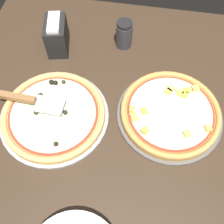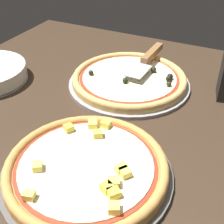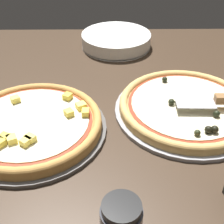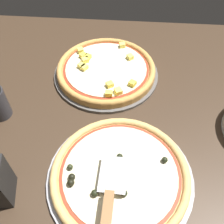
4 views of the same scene
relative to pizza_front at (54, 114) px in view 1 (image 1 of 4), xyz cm
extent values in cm
cube|color=#38281C|center=(-2.24, 17.22, -4.04)|extent=(120.20, 112.49, 3.60)
cylinder|color=#939399|center=(0.03, 0.01, -1.74)|extent=(36.88, 36.88, 1.00)
cylinder|color=#DBAD60|center=(0.03, 0.01, -0.49)|extent=(34.67, 34.67, 1.50)
torus|color=#DBAD60|center=(0.03, 0.01, 0.26)|extent=(34.67, 34.67, 2.05)
cylinder|color=maroon|center=(0.03, 0.01, 0.34)|extent=(30.13, 30.13, 0.15)
cylinder|color=beige|center=(0.03, 0.01, 0.46)|extent=(28.43, 28.43, 0.40)
sphere|color=black|center=(1.21, -5.32, 1.47)|extent=(1.62, 1.62, 1.62)
sphere|color=black|center=(-5.54, -5.90, 1.51)|extent=(1.69, 1.69, 1.69)
sphere|color=black|center=(10.98, 4.16, 1.42)|extent=(1.52, 1.52, 1.52)
sphere|color=black|center=(-11.50, -2.36, 1.52)|extent=(1.72, 1.72, 1.72)
sphere|color=#282D19|center=(-12.41, 0.32, 1.39)|extent=(1.46, 1.46, 1.46)
sphere|color=black|center=(-11.47, -3.79, 1.55)|extent=(1.78, 1.78, 1.78)
sphere|color=black|center=(-0.39, 4.12, 1.47)|extent=(1.63, 1.63, 1.63)
cylinder|color=#565451|center=(-7.10, 38.49, -1.74)|extent=(35.78, 35.78, 1.00)
cylinder|color=#C68E47|center=(-7.10, 38.49, -0.30)|extent=(33.64, 33.64, 1.88)
torus|color=#C68E47|center=(-7.10, 38.49, 0.64)|extent=(33.64, 33.64, 1.99)
cylinder|color=maroon|center=(-7.10, 38.49, 0.72)|extent=(29.24, 29.24, 0.15)
cylinder|color=beige|center=(-7.10, 38.49, 0.84)|extent=(27.58, 27.58, 0.40)
cube|color=#F9E05B|center=(-17.07, 46.16, 1.78)|extent=(2.68, 2.76, 1.48)
cube|color=yellow|center=(-15.60, 43.30, 1.78)|extent=(3.01, 3.02, 1.48)
cube|color=#F4D64C|center=(-5.02, 25.66, 1.78)|extent=(2.21, 1.72, 1.48)
cube|color=yellow|center=(-13.93, 42.65, 1.78)|extent=(2.65, 2.69, 1.48)
cube|color=#F4D64C|center=(-5.10, 29.64, 1.78)|extent=(2.77, 2.70, 1.48)
cube|color=yellow|center=(2.02, 30.68, 1.78)|extent=(2.75, 2.72, 1.48)
cube|color=#F9E05B|center=(-15.34, 37.80, 1.78)|extent=(2.90, 2.83, 1.48)
cube|color=#F9E05B|center=(-14.53, 40.99, 1.78)|extent=(2.86, 2.80, 1.48)
cube|color=#F9E05B|center=(-14.28, 37.08, 1.78)|extent=(2.77, 2.90, 1.48)
cube|color=#F9E05B|center=(-2.43, 50.42, 1.78)|extent=(2.40, 2.23, 1.48)
cube|color=#F9E05B|center=(0.85, 43.88, 1.78)|extent=(2.73, 2.79, 1.48)
cube|color=#F9E05B|center=(-2.06, 26.93, 1.78)|extent=(2.91, 2.98, 1.48)
cube|color=#B7B7BC|center=(-1.60, -1.34, 2.56)|extent=(6.82, 9.72, 0.24)
cube|color=olive|center=(-1.99, -13.17, 3.44)|extent=(2.66, 14.23, 2.00)
cylinder|color=#333338|center=(-37.28, 18.27, 2.67)|extent=(6.47, 6.47, 9.83)
cylinder|color=black|center=(-37.28, 18.27, 8.29)|extent=(5.96, 5.96, 1.40)
cube|color=black|center=(-31.42, -6.99, 3.79)|extent=(14.05, 10.20, 12.07)
cube|color=white|center=(-31.42, -6.99, 10.43)|extent=(11.46, 6.41, 1.20)
camera|label=1|loc=(39.35, 26.58, 76.11)|focal=42.00mm
camera|label=2|loc=(-31.84, 77.18, 45.98)|focal=50.00mm
camera|label=3|loc=(-65.28, 19.97, 46.26)|focal=50.00mm
camera|label=4|loc=(0.36, -29.53, 59.73)|focal=42.00mm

